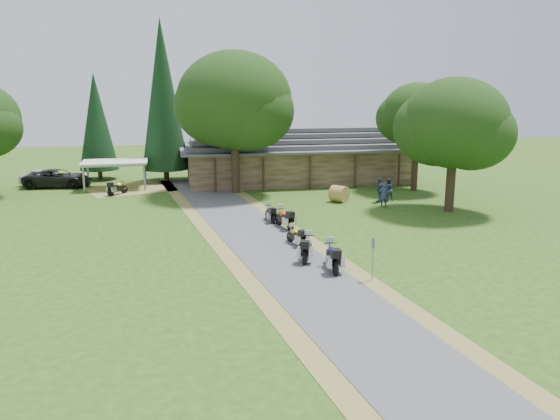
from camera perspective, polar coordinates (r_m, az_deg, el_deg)
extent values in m
plane|color=#284914|center=(26.72, 0.93, -5.77)|extent=(120.00, 120.00, 0.00)
plane|color=#4C4D4F|center=(30.39, -1.58, -3.48)|extent=(51.95, 51.95, 0.00)
imported|color=silver|center=(51.86, -23.19, 3.37)|extent=(4.27, 6.36, 1.96)
imported|color=black|center=(50.98, -22.23, 3.52)|extent=(3.26, 6.36, 2.34)
imported|color=navy|center=(39.92, 10.79, 1.77)|extent=(0.62, 0.46, 2.11)
imported|color=navy|center=(42.29, 11.24, 2.31)|extent=(0.60, 0.44, 2.04)
imported|color=navy|center=(41.59, 10.36, 2.29)|extent=(0.59, 0.72, 2.20)
cylinder|color=olive|center=(41.37, 6.19, 1.69)|extent=(1.68, 1.66, 1.24)
cone|color=black|center=(51.04, -12.12, 11.07)|extent=(4.25, 4.25, 14.52)
cone|color=black|center=(53.69, -18.60, 8.25)|extent=(3.56, 3.56, 9.83)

